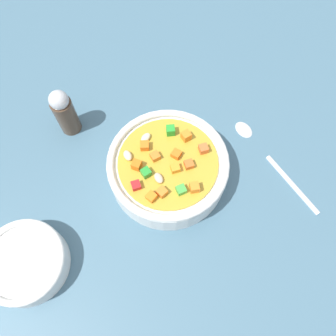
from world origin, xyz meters
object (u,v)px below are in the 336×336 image
at_px(soup_bowl_main, 168,167).
at_px(pepper_shaker, 65,112).
at_px(spoon, 270,157).
at_px(side_bowl_small, 25,263).

height_order(soup_bowl_main, pepper_shaker, pepper_shaker).
height_order(spoon, pepper_shaker, pepper_shaker).
distance_m(soup_bowl_main, spoon, 0.17).
bearing_deg(side_bowl_small, soup_bowl_main, 84.68).
bearing_deg(pepper_shaker, spoon, 39.09).
relative_size(soup_bowl_main, pepper_shaker, 1.95).
bearing_deg(pepper_shaker, soup_bowl_main, 20.87).
relative_size(soup_bowl_main, spoon, 0.93).
xyz_separation_m(side_bowl_small, pepper_shaker, (-0.15, 0.17, 0.03)).
distance_m(soup_bowl_main, pepper_shaker, 0.18).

